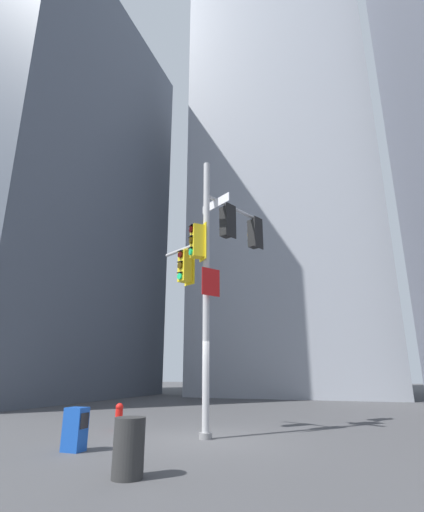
# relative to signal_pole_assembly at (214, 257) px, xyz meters

# --- Properties ---
(ground) EXTENTS (120.00, 120.00, 0.00)m
(ground) POSITION_rel_signal_pole_assembly_xyz_m (-0.04, -0.56, -5.13)
(ground) COLOR #474749
(building_tower_left) EXTENTS (17.42, 17.42, 30.28)m
(building_tower_left) POSITION_rel_signal_pole_assembly_xyz_m (-19.77, 10.52, 10.01)
(building_tower_left) COLOR #4C5460
(building_tower_left) RESTS_ON ground
(building_mid_block) EXTENTS (14.65, 14.65, 42.61)m
(building_mid_block) POSITION_rel_signal_pole_assembly_xyz_m (-0.33, 22.83, 16.18)
(building_mid_block) COLOR #9399A3
(building_mid_block) RESTS_ON ground
(signal_pole_assembly) EXTENTS (3.08, 3.00, 8.09)m
(signal_pole_assembly) POSITION_rel_signal_pole_assembly_xyz_m (0.00, 0.00, 0.00)
(signal_pole_assembly) COLOR #B2B2B5
(signal_pole_assembly) RESTS_ON ground
(fire_hydrant) EXTENTS (0.33, 0.23, 0.77)m
(fire_hydrant) POSITION_rel_signal_pole_assembly_xyz_m (-3.09, 0.10, -4.72)
(fire_hydrant) COLOR red
(fire_hydrant) RESTS_ON ground
(newspaper_box) EXTENTS (0.45, 0.36, 0.91)m
(newspaper_box) POSITION_rel_signal_pole_assembly_xyz_m (-2.21, -3.07, -4.67)
(newspaper_box) COLOR #194CB2
(newspaper_box) RESTS_ON ground
(trash_bin) EXTENTS (0.52, 0.52, 0.94)m
(trash_bin) POSITION_rel_signal_pole_assembly_xyz_m (0.10, -4.67, -4.66)
(trash_bin) COLOR #2D2D2D
(trash_bin) RESTS_ON ground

